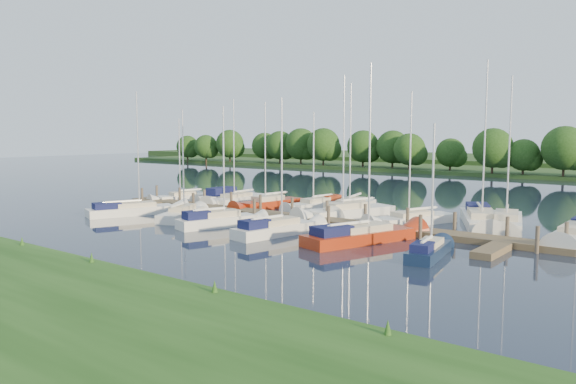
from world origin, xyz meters
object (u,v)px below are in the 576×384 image
Objects in this scene: motorboat at (220,198)px; sailboat_s_2 at (219,222)px; dock at (294,219)px; sailboat_n_0 at (182,198)px; sailboat_n_5 at (351,210)px.

sailboat_s_2 reaches higher than motorboat.
dock is 17.28m from sailboat_n_0.
sailboat_n_0 is 0.75× the size of sailboat_n_5.
motorboat is at bearing 157.71° from dock.
sailboat_s_2 reaches higher than sailboat_n_0.
sailboat_s_2 is at bearing 58.40° from sailboat_n_5.
sailboat_s_2 is at bearing 164.77° from sailboat_n_0.
motorboat is at bearing -8.47° from sailboat_n_5.
dock is 14.73m from motorboat.
sailboat_n_5 is (0.96, 6.82, 0.08)m from dock.
motorboat is 15.14m from sailboat_s_2.
sailboat_s_2 is (-3.98, -12.04, 0.06)m from sailboat_n_5.
sailboat_s_2 is (13.90, -8.76, 0.07)m from sailboat_n_0.
motorboat is 14.64m from sailboat_n_5.
sailboat_s_2 is (-3.02, -5.21, 0.14)m from dock.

